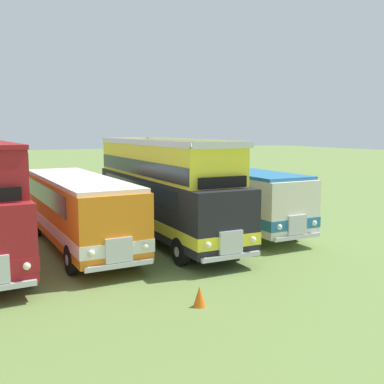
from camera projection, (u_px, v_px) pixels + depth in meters
bus_seventh_in_row at (78, 207)px, 19.19m from camera, size 2.71×10.29×2.99m
bus_eighth_in_row at (163, 187)px, 20.85m from camera, size 2.99×11.70×4.52m
bus_ninth_in_row at (233, 194)px, 22.90m from camera, size 2.81×9.76×2.99m
cone_near_end at (199, 296)px, 12.94m from camera, size 0.36×0.36×0.58m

